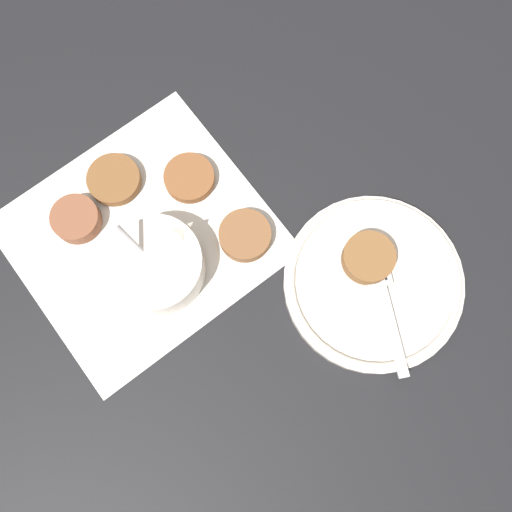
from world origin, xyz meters
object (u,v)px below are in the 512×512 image
object	(u,v)px
fork	(381,288)
sauce_bowl	(157,266)
serving_plate	(374,282)
fritter_on_plate	(368,258)

from	to	relation	value
fork	sauce_bowl	bearing A→B (deg)	126.62
serving_plate	fork	world-z (taller)	fork
sauce_bowl	fork	xyz separation A→B (m)	(0.15, -0.20, -0.00)
serving_plate	sauce_bowl	bearing A→B (deg)	128.58
sauce_bowl	fork	world-z (taller)	sauce_bowl
serving_plate	fork	distance (m)	0.02
sauce_bowl	fork	bearing A→B (deg)	-53.38
fork	fritter_on_plate	bearing A→B (deg)	66.18
fritter_on_plate	fork	distance (m)	0.04
fritter_on_plate	fork	xyz separation A→B (m)	(-0.01, -0.03, -0.01)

